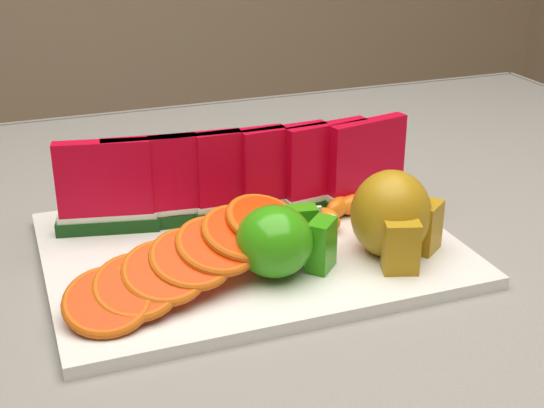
# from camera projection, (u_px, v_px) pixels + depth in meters

# --- Properties ---
(table) EXTENTS (1.40, 0.90, 0.75)m
(table) POSITION_uv_depth(u_px,v_px,m) (200.00, 337.00, 0.81)
(table) COLOR #4F2B1D
(table) RESTS_ON ground
(tablecloth) EXTENTS (1.53, 1.03, 0.20)m
(tablecloth) POSITION_uv_depth(u_px,v_px,m) (198.00, 286.00, 0.79)
(tablecloth) COLOR slate
(tablecloth) RESTS_ON table
(platter) EXTENTS (0.40, 0.30, 0.01)m
(platter) POSITION_uv_depth(u_px,v_px,m) (250.00, 248.00, 0.76)
(platter) COLOR silver
(platter) RESTS_ON tablecloth
(apple_cluster) EXTENTS (0.11, 0.09, 0.07)m
(apple_cluster) POSITION_uv_depth(u_px,v_px,m) (281.00, 240.00, 0.69)
(apple_cluster) COLOR #409521
(apple_cluster) RESTS_ON platter
(pear_cluster) EXTENTS (0.09, 0.10, 0.09)m
(pear_cluster) POSITION_uv_depth(u_px,v_px,m) (394.00, 217.00, 0.72)
(pear_cluster) COLOR #B88614
(pear_cluster) RESTS_ON platter
(side_plate) EXTENTS (0.21, 0.21, 0.01)m
(side_plate) POSITION_uv_depth(u_px,v_px,m) (229.00, 164.00, 0.98)
(side_plate) COLOR silver
(side_plate) RESTS_ON tablecloth
(watermelon_row) EXTENTS (0.39, 0.07, 0.10)m
(watermelon_row) POSITION_uv_depth(u_px,v_px,m) (241.00, 177.00, 0.80)
(watermelon_row) COLOR #0A3D14
(watermelon_row) RESTS_ON platter
(orange_fan_front) EXTENTS (0.25, 0.14, 0.06)m
(orange_fan_front) POSITION_uv_depth(u_px,v_px,m) (191.00, 259.00, 0.66)
(orange_fan_front) COLOR red
(orange_fan_front) RESTS_ON platter
(orange_fan_back) EXTENTS (0.34, 0.12, 0.05)m
(orange_fan_back) POSITION_uv_depth(u_px,v_px,m) (228.00, 181.00, 0.85)
(orange_fan_back) COLOR red
(orange_fan_back) RESTS_ON platter
(tangerine_segments) EXTENTS (0.24, 0.07, 0.02)m
(tangerine_segments) POSITION_uv_depth(u_px,v_px,m) (274.00, 223.00, 0.77)
(tangerine_segments) COLOR #FF460E
(tangerine_segments) RESTS_ON platter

